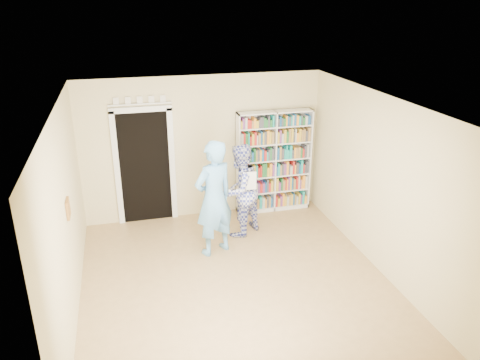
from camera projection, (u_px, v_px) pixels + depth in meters
name	position (u px, v px, depth m)	size (l,w,h in m)	color
floor	(236.00, 282.00, 7.01)	(5.00, 5.00, 0.00)	#9D7A4C
ceiling	(236.00, 105.00, 6.01)	(5.00, 5.00, 0.00)	white
wall_back	(203.00, 148.00, 8.76)	(4.50, 4.50, 0.00)	beige
wall_left	(66.00, 219.00, 5.98)	(5.00, 5.00, 0.00)	beige
wall_right	(380.00, 185.00, 7.04)	(5.00, 5.00, 0.00)	beige
bookshelf	(274.00, 161.00, 9.06)	(1.46, 0.27, 2.00)	white
doorway	(144.00, 161.00, 8.54)	(1.10, 0.08, 2.43)	black
wall_art	(68.00, 208.00, 6.15)	(0.03, 0.25, 0.25)	brown
man_blue	(214.00, 198.00, 7.50)	(0.71, 0.47, 1.94)	#64A7DF
man_plaid	(240.00, 190.00, 8.17)	(0.81, 0.63, 1.67)	#343DA0
paper_sheet	(250.00, 181.00, 7.90)	(0.23, 0.01, 0.32)	white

